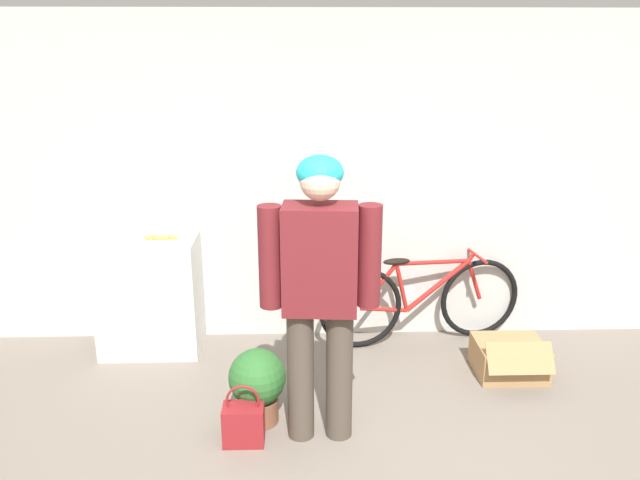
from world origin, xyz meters
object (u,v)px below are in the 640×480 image
(bicycle, at_px, (421,300))
(potted_plant, at_px, (257,383))
(banana, at_px, (161,237))
(cardboard_box, at_px, (509,358))
(handbag, at_px, (244,423))
(person, at_px, (320,280))

(bicycle, relative_size, potted_plant, 3.33)
(potted_plant, bearing_deg, bicycle, 41.14)
(bicycle, xyz_separation_m, banana, (-2.04, -0.07, 0.58))
(bicycle, xyz_separation_m, cardboard_box, (0.57, -0.54, -0.24))
(bicycle, bearing_deg, banana, 172.15)
(bicycle, height_order, handbag, bicycle)
(potted_plant, bearing_deg, handbag, -108.05)
(banana, xyz_separation_m, cardboard_box, (2.61, -0.47, -0.82))
(person, bearing_deg, banana, 139.08)
(person, distance_m, banana, 1.67)
(banana, distance_m, potted_plant, 1.45)
(bicycle, distance_m, handbag, 1.89)
(potted_plant, bearing_deg, cardboard_box, 16.99)
(bicycle, height_order, potted_plant, bicycle)
(person, bearing_deg, handbag, -167.71)
(person, distance_m, bicycle, 1.66)
(person, height_order, banana, person)
(person, xyz_separation_m, cardboard_box, (1.43, 0.72, -0.92))
(banana, bearing_deg, person, -45.14)
(banana, distance_m, cardboard_box, 2.77)
(banana, bearing_deg, bicycle, 2.00)
(handbag, height_order, potted_plant, potted_plant)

